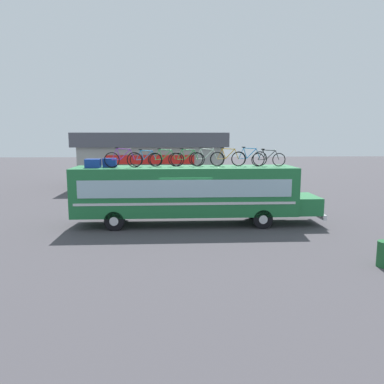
{
  "coord_description": "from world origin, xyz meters",
  "views": [
    {
      "loc": [
        -0.63,
        -18.31,
        4.41
      ],
      "look_at": [
        0.35,
        0.0,
        1.64
      ],
      "focal_mm": 35.0,
      "sensor_mm": 36.0,
      "label": 1
    }
  ],
  "objects_px": {
    "luggage_bag_2": "(110,163)",
    "bus": "(189,191)",
    "rooftop_bicycle_8": "(268,159)",
    "luggage_bag_1": "(93,163)",
    "rooftop_bicycle_2": "(146,159)",
    "rooftop_bicycle_1": "(123,159)",
    "rooftop_bicycle_7": "(249,158)",
    "rooftop_bicycle_3": "(165,159)",
    "rooftop_bicycle_4": "(187,159)",
    "rooftop_bicycle_5": "(206,158)",
    "rooftop_bicycle_6": "(228,158)"
  },
  "relations": [
    {
      "from": "rooftop_bicycle_3",
      "to": "rooftop_bicycle_4",
      "type": "bearing_deg",
      "value": -3.05
    },
    {
      "from": "bus",
      "to": "rooftop_bicycle_5",
      "type": "relative_size",
      "value": 6.92
    },
    {
      "from": "rooftop_bicycle_1",
      "to": "rooftop_bicycle_5",
      "type": "distance_m",
      "value": 4.12
    },
    {
      "from": "rooftop_bicycle_3",
      "to": "rooftop_bicycle_4",
      "type": "distance_m",
      "value": 1.12
    },
    {
      "from": "luggage_bag_1",
      "to": "luggage_bag_2",
      "type": "distance_m",
      "value": 0.8
    },
    {
      "from": "rooftop_bicycle_5",
      "to": "rooftop_bicycle_8",
      "type": "distance_m",
      "value": 3.07
    },
    {
      "from": "rooftop_bicycle_1",
      "to": "rooftop_bicycle_4",
      "type": "height_order",
      "value": "rooftop_bicycle_1"
    },
    {
      "from": "bus",
      "to": "rooftop_bicycle_3",
      "type": "distance_m",
      "value": 2.02
    },
    {
      "from": "luggage_bag_1",
      "to": "rooftop_bicycle_6",
      "type": "bearing_deg",
      "value": 4.4
    },
    {
      "from": "bus",
      "to": "rooftop_bicycle_2",
      "type": "bearing_deg",
      "value": 170.42
    },
    {
      "from": "luggage_bag_2",
      "to": "rooftop_bicycle_3",
      "type": "bearing_deg",
      "value": 6.34
    },
    {
      "from": "rooftop_bicycle_2",
      "to": "bus",
      "type": "bearing_deg",
      "value": -9.58
    },
    {
      "from": "rooftop_bicycle_2",
      "to": "rooftop_bicycle_5",
      "type": "relative_size",
      "value": 0.92
    },
    {
      "from": "bus",
      "to": "rooftop_bicycle_8",
      "type": "xyz_separation_m",
      "value": [
        3.93,
        0.05,
        1.58
      ]
    },
    {
      "from": "luggage_bag_2",
      "to": "rooftop_bicycle_6",
      "type": "relative_size",
      "value": 0.36
    },
    {
      "from": "bus",
      "to": "luggage_bag_1",
      "type": "bearing_deg",
      "value": -177.12
    },
    {
      "from": "rooftop_bicycle_1",
      "to": "rooftop_bicycle_7",
      "type": "distance_m",
      "value": 6.22
    },
    {
      "from": "rooftop_bicycle_7",
      "to": "luggage_bag_1",
      "type": "bearing_deg",
      "value": -176.18
    },
    {
      "from": "luggage_bag_1",
      "to": "rooftop_bicycle_4",
      "type": "distance_m",
      "value": 4.57
    },
    {
      "from": "rooftop_bicycle_1",
      "to": "luggage_bag_1",
      "type": "bearing_deg",
      "value": 178.89
    },
    {
      "from": "rooftop_bicycle_2",
      "to": "rooftop_bicycle_4",
      "type": "xyz_separation_m",
      "value": [
        2.05,
        -0.11,
        0.02
      ]
    },
    {
      "from": "rooftop_bicycle_8",
      "to": "rooftop_bicycle_5",
      "type": "bearing_deg",
      "value": 173.43
    },
    {
      "from": "rooftop_bicycle_4",
      "to": "rooftop_bicycle_8",
      "type": "bearing_deg",
      "value": -2.86
    },
    {
      "from": "luggage_bag_1",
      "to": "luggage_bag_2",
      "type": "height_order",
      "value": "luggage_bag_2"
    },
    {
      "from": "rooftop_bicycle_2",
      "to": "rooftop_bicycle_3",
      "type": "distance_m",
      "value": 0.94
    },
    {
      "from": "rooftop_bicycle_5",
      "to": "bus",
      "type": "bearing_deg",
      "value": -155.23
    },
    {
      "from": "rooftop_bicycle_2",
      "to": "rooftop_bicycle_4",
      "type": "relative_size",
      "value": 0.95
    },
    {
      "from": "rooftop_bicycle_1",
      "to": "rooftop_bicycle_3",
      "type": "relative_size",
      "value": 1.07
    },
    {
      "from": "luggage_bag_2",
      "to": "bus",
      "type": "bearing_deg",
      "value": -0.23
    },
    {
      "from": "luggage_bag_1",
      "to": "rooftop_bicycle_5",
      "type": "xyz_separation_m",
      "value": [
        5.5,
        0.64,
        0.19
      ]
    },
    {
      "from": "bus",
      "to": "rooftop_bicycle_4",
      "type": "xyz_separation_m",
      "value": [
        -0.09,
        0.25,
        1.59
      ]
    },
    {
      "from": "rooftop_bicycle_3",
      "to": "rooftop_bicycle_6",
      "type": "height_order",
      "value": "rooftop_bicycle_6"
    },
    {
      "from": "rooftop_bicycle_2",
      "to": "rooftop_bicycle_3",
      "type": "height_order",
      "value": "rooftop_bicycle_3"
    },
    {
      "from": "rooftop_bicycle_6",
      "to": "rooftop_bicycle_7",
      "type": "height_order",
      "value": "rooftop_bicycle_7"
    },
    {
      "from": "rooftop_bicycle_1",
      "to": "rooftop_bicycle_2",
      "type": "distance_m",
      "value": 1.22
    },
    {
      "from": "bus",
      "to": "luggage_bag_1",
      "type": "distance_m",
      "value": 4.85
    },
    {
      "from": "rooftop_bicycle_5",
      "to": "rooftop_bicycle_2",
      "type": "bearing_deg",
      "value": -179.2
    },
    {
      "from": "rooftop_bicycle_7",
      "to": "bus",
      "type": "bearing_deg",
      "value": -174.73
    },
    {
      "from": "luggage_bag_2",
      "to": "rooftop_bicycle_2",
      "type": "height_order",
      "value": "rooftop_bicycle_2"
    },
    {
      "from": "rooftop_bicycle_2",
      "to": "rooftop_bicycle_3",
      "type": "relative_size",
      "value": 0.96
    },
    {
      "from": "rooftop_bicycle_6",
      "to": "rooftop_bicycle_8",
      "type": "xyz_separation_m",
      "value": [
        1.99,
        -0.22,
        -0.03
      ]
    },
    {
      "from": "luggage_bag_2",
      "to": "rooftop_bicycle_8",
      "type": "bearing_deg",
      "value": 0.26
    },
    {
      "from": "luggage_bag_1",
      "to": "rooftop_bicycle_8",
      "type": "relative_size",
      "value": 0.41
    },
    {
      "from": "rooftop_bicycle_4",
      "to": "rooftop_bicycle_7",
      "type": "height_order",
      "value": "rooftop_bicycle_7"
    },
    {
      "from": "luggage_bag_1",
      "to": "luggage_bag_2",
      "type": "xyz_separation_m",
      "value": [
        0.76,
        0.25,
        0.01
      ]
    },
    {
      "from": "rooftop_bicycle_1",
      "to": "rooftop_bicycle_8",
      "type": "relative_size",
      "value": 1.06
    },
    {
      "from": "luggage_bag_1",
      "to": "bus",
      "type": "bearing_deg",
      "value": 2.88
    },
    {
      "from": "rooftop_bicycle_2",
      "to": "luggage_bag_2",
      "type": "bearing_deg",
      "value": -168.7
    },
    {
      "from": "luggage_bag_1",
      "to": "rooftop_bicycle_8",
      "type": "bearing_deg",
      "value": 1.9
    },
    {
      "from": "rooftop_bicycle_4",
      "to": "rooftop_bicycle_1",
      "type": "bearing_deg",
      "value": -170.62
    }
  ]
}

